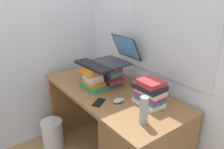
# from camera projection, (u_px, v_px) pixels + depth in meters

# --- Properties ---
(wall_back) EXTENTS (6.00, 0.06, 2.60)m
(wall_back) POSITION_uv_depth(u_px,v_px,m) (145.00, 27.00, 2.05)
(wall_back) COLOR silver
(wall_back) RESTS_ON ground
(wall_left) EXTENTS (0.05, 6.00, 2.60)m
(wall_left) POSITION_uv_depth(u_px,v_px,m) (66.00, 20.00, 2.46)
(wall_left) COLOR silver
(wall_left) RESTS_ON ground
(desk) EXTENTS (1.43, 0.67, 0.77)m
(desk) POSITION_uv_depth(u_px,v_px,m) (135.00, 145.00, 1.88)
(desk) COLOR olive
(desk) RESTS_ON ground
(book_stack_tall) EXTENTS (0.25, 0.20, 0.21)m
(book_stack_tall) POSITION_uv_depth(u_px,v_px,m) (111.00, 74.00, 2.15)
(book_stack_tall) COLOR #2672B2
(book_stack_tall) RESTS_ON desk
(book_stack_keyboard_riser) EXTENTS (0.26, 0.18, 0.21)m
(book_stack_keyboard_riser) POSITION_uv_depth(u_px,v_px,m) (93.00, 78.00, 2.06)
(book_stack_keyboard_riser) COLOR #338C4C
(book_stack_keyboard_riser) RESTS_ON desk
(book_stack_side) EXTENTS (0.26, 0.19, 0.21)m
(book_stack_side) POSITION_uv_depth(u_px,v_px,m) (150.00, 92.00, 1.78)
(book_stack_side) COLOR white
(book_stack_side) RESTS_ON desk
(laptop) EXTENTS (0.34, 0.36, 0.24)m
(laptop) POSITION_uv_depth(u_px,v_px,m) (117.00, 56.00, 2.13)
(laptop) COLOR #2D2D33
(laptop) RESTS_ON book_stack_tall
(keyboard) EXTENTS (0.43, 0.17, 0.02)m
(keyboard) POSITION_uv_depth(u_px,v_px,m) (93.00, 66.00, 2.02)
(keyboard) COLOR black
(keyboard) RESTS_ON book_stack_keyboard_riser
(computer_mouse) EXTENTS (0.06, 0.10, 0.04)m
(computer_mouse) POSITION_uv_depth(u_px,v_px,m) (119.00, 100.00, 1.83)
(computer_mouse) COLOR #A5A8AD
(computer_mouse) RESTS_ON desk
(mug) EXTENTS (0.11, 0.08, 0.09)m
(mug) POSITION_uv_depth(u_px,v_px,m) (88.00, 68.00, 2.46)
(mug) COLOR white
(mug) RESTS_ON desk
(water_bottle) EXTENTS (0.06, 0.06, 0.20)m
(water_bottle) POSITION_uv_depth(u_px,v_px,m) (144.00, 110.00, 1.53)
(water_bottle) COLOR #999EA5
(water_bottle) RESTS_ON desk
(cell_phone) EXTENTS (0.13, 0.15, 0.01)m
(cell_phone) POSITION_uv_depth(u_px,v_px,m) (99.00, 102.00, 1.83)
(cell_phone) COLOR black
(cell_phone) RESTS_ON desk
(wastebasket) EXTENTS (0.23, 0.23, 0.31)m
(wastebasket) POSITION_uv_depth(u_px,v_px,m) (53.00, 134.00, 2.46)
(wastebasket) COLOR silver
(wastebasket) RESTS_ON ground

